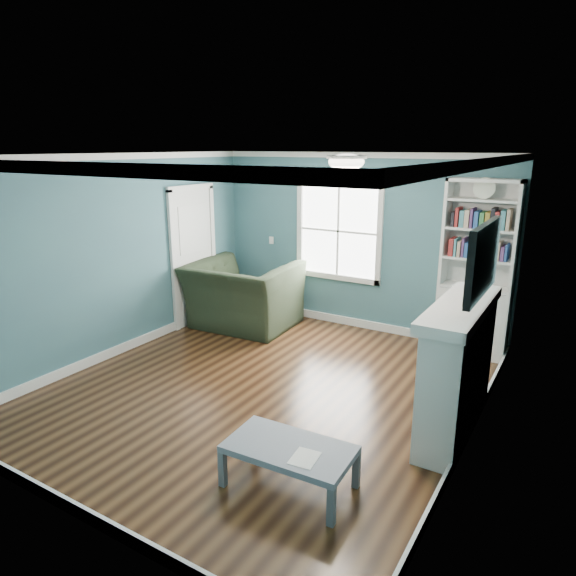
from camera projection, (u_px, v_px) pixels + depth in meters
The scene contains 13 objects.
floor at pixel (264, 388), 5.89m from camera, with size 5.00×5.00×0.00m, color black.
room_walls at pixel (263, 253), 5.46m from camera, with size 5.00×5.00×5.00m.
trim at pixel (263, 285), 5.55m from camera, with size 4.50×5.00×2.60m.
window at pixel (338, 231), 7.70m from camera, with size 1.40×0.06×1.50m.
bookshelf at pixel (475, 287), 6.65m from camera, with size 0.90×0.35×2.31m.
fireplace at pixel (458, 371), 4.84m from camera, with size 0.44×1.58×1.30m.
tv at pixel (484, 260), 4.49m from camera, with size 0.06×1.10×0.65m, color black.
door at pixel (194, 255), 7.86m from camera, with size 0.12×0.98×2.17m.
ceiling_fixture at pixel (346, 161), 4.84m from camera, with size 0.38×0.38×0.15m.
light_switch at pixel (271, 240), 8.36m from camera, with size 0.08×0.01×0.12m, color white.
recliner at pixel (243, 284), 7.75m from camera, with size 1.52×0.99×1.33m, color black.
coffee_table at pixel (289, 451), 4.11m from camera, with size 1.04×0.60×0.37m.
paper_sheet at pixel (305, 458), 3.94m from camera, with size 0.19×0.25×0.00m, color white.
Camera 1 is at (3.00, -4.45, 2.69)m, focal length 32.00 mm.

